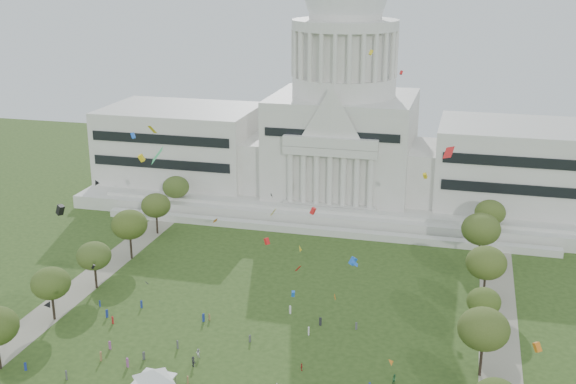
# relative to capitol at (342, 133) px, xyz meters

# --- Properties ---
(capitol) EXTENTS (160.00, 64.50, 91.30)m
(capitol) POSITION_rel_capitol_xyz_m (0.00, 0.00, 0.00)
(capitol) COLOR silver
(capitol) RESTS_ON ground
(path_left) EXTENTS (8.00, 160.00, 0.04)m
(path_left) POSITION_rel_capitol_xyz_m (-48.00, -83.59, -22.28)
(path_left) COLOR gray
(path_left) RESTS_ON ground
(path_right) EXTENTS (8.00, 160.00, 0.04)m
(path_right) POSITION_rel_capitol_xyz_m (48.00, -83.59, -22.28)
(path_right) COLOR gray
(path_right) RESTS_ON ground
(row_tree_l_2) EXTENTS (8.42, 8.42, 11.97)m
(row_tree_l_2) POSITION_rel_capitol_xyz_m (-45.04, -96.29, -13.79)
(row_tree_l_2) COLOR black
(row_tree_l_2) RESTS_ON ground
(row_tree_r_2) EXTENTS (9.55, 9.55, 13.58)m
(row_tree_r_2) POSITION_rel_capitol_xyz_m (44.17, -96.15, -12.64)
(row_tree_r_2) COLOR black
(row_tree_r_2) RESTS_ON ground
(row_tree_l_3) EXTENTS (8.12, 8.12, 11.55)m
(row_tree_l_3) POSITION_rel_capitol_xyz_m (-44.09, -79.67, -14.09)
(row_tree_l_3) COLOR black
(row_tree_l_3) RESTS_ON ground
(row_tree_r_3) EXTENTS (7.01, 7.01, 9.98)m
(row_tree_r_3) POSITION_rel_capitol_xyz_m (44.40, -79.10, -15.21)
(row_tree_r_3) COLOR black
(row_tree_r_3) RESTS_ON ground
(row_tree_l_4) EXTENTS (9.29, 9.29, 13.21)m
(row_tree_l_4) POSITION_rel_capitol_xyz_m (-44.08, -61.17, -12.90)
(row_tree_l_4) COLOR black
(row_tree_l_4) RESTS_ON ground
(row_tree_r_4) EXTENTS (9.19, 9.19, 13.06)m
(row_tree_r_4) POSITION_rel_capitol_xyz_m (44.76, -63.55, -13.01)
(row_tree_r_4) COLOR black
(row_tree_r_4) RESTS_ON ground
(row_tree_l_5) EXTENTS (8.33, 8.33, 11.85)m
(row_tree_l_5) POSITION_rel_capitol_xyz_m (-45.22, -42.58, -13.88)
(row_tree_l_5) COLOR black
(row_tree_l_5) RESTS_ON ground
(row_tree_r_5) EXTENTS (9.82, 9.82, 13.96)m
(row_tree_r_5) POSITION_rel_capitol_xyz_m (43.49, -43.40, -12.37)
(row_tree_r_5) COLOR black
(row_tree_r_5) RESTS_ON ground
(row_tree_l_6) EXTENTS (8.19, 8.19, 11.64)m
(row_tree_l_6) POSITION_rel_capitol_xyz_m (-46.87, -24.45, -14.02)
(row_tree_l_6) COLOR black
(row_tree_l_6) RESTS_ON ground
(row_tree_r_6) EXTENTS (8.42, 8.42, 11.97)m
(row_tree_r_6) POSITION_rel_capitol_xyz_m (45.96, -25.46, -13.79)
(row_tree_r_6) COLOR black
(row_tree_r_6) RESTS_ON ground
(event_tent) EXTENTS (9.33, 9.33, 4.92)m
(event_tent) POSITION_rel_capitol_xyz_m (-12.26, -116.81, -18.48)
(event_tent) COLOR #4C4C4C
(event_tent) RESTS_ON ground
(person_2) EXTENTS (1.05, 1.13, 1.98)m
(person_2) POSITION_rel_capitol_xyz_m (29.08, -103.02, -21.31)
(person_2) COLOR #33723F
(person_2) RESTS_ON ground
(person_5) EXTENTS (1.65, 2.00, 2.04)m
(person_5) POSITION_rel_capitol_xyz_m (-8.87, -106.53, -21.27)
(person_5) COLOR #4C4C51
(person_5) RESTS_ON ground
(person_8) EXTENTS (0.93, 0.63, 1.81)m
(person_8) POSITION_rel_capitol_xyz_m (-9.18, -103.19, -21.39)
(person_8) COLOR silver
(person_8) RESTS_ON ground
(person_10) EXTENTS (0.72, 0.99, 1.52)m
(person_10) POSITION_rel_capitol_xyz_m (11.54, -102.90, -21.54)
(person_10) COLOR #B21E1E
(person_10) RESTS_ON ground
(distant_crowd) EXTENTS (64.52, 39.50, 1.95)m
(distant_crowd) POSITION_rel_capitol_xyz_m (-12.76, -99.67, -21.41)
(distant_crowd) COLOR navy
(distant_crowd) RESTS_ON ground
(kite_swarm) EXTENTS (95.32, 104.60, 64.85)m
(kite_swarm) POSITION_rel_capitol_xyz_m (1.60, -104.14, 5.64)
(kite_swarm) COLOR red
(kite_swarm) RESTS_ON ground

